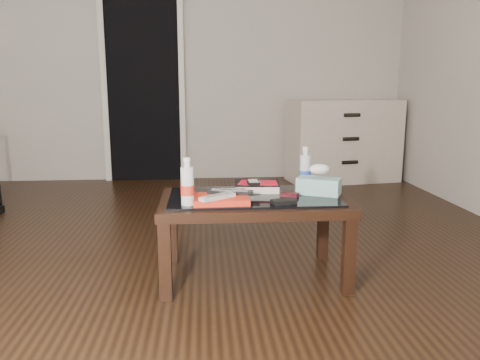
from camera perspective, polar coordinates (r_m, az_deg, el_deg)
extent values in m
plane|color=black|center=(3.04, -9.03, -8.88)|extent=(5.00, 5.00, 0.00)
plane|color=#B8B2A9|center=(5.36, -7.38, 14.53)|extent=(5.00, 0.00, 5.00)
cube|color=black|center=(5.35, -11.65, 10.64)|extent=(0.80, 0.05, 2.00)
cube|color=silver|center=(5.39, -16.20, 10.44)|extent=(0.06, 0.04, 2.04)
cube|color=silver|center=(5.29, -7.09, 10.78)|extent=(0.06, 0.04, 2.04)
cube|color=black|center=(2.35, -9.10, -9.79)|extent=(0.06, 0.06, 0.40)
cube|color=black|center=(2.45, 13.12, -9.05)|extent=(0.06, 0.06, 0.40)
cube|color=black|center=(2.84, -8.29, -6.02)|extent=(0.06, 0.06, 0.40)
cube|color=black|center=(2.93, 10.07, -5.57)|extent=(0.06, 0.06, 0.40)
cube|color=black|center=(2.54, 1.61, -2.74)|extent=(1.00, 0.60, 0.05)
cube|color=black|center=(2.53, 1.62, -2.06)|extent=(0.90, 0.50, 0.01)
cube|color=beige|center=(5.34, 12.48, 4.69)|extent=(1.26, 0.68, 0.90)
cylinder|color=black|center=(5.12, 13.22, 2.12)|extent=(0.18, 0.07, 0.04)
cylinder|color=black|center=(5.08, 13.35, 4.90)|extent=(0.18, 0.07, 0.04)
cylinder|color=black|center=(5.06, 13.48, 7.71)|extent=(0.18, 0.07, 0.04)
cube|color=red|center=(2.39, -2.34, -2.35)|extent=(0.28, 0.22, 0.03)
cube|color=#BABBBF|center=(2.34, -2.76, -2.03)|extent=(0.19, 0.16, 0.02)
cube|color=black|center=(2.43, -0.75, -1.48)|extent=(0.21, 0.08, 0.02)
cube|color=black|center=(2.46, -1.72, -1.34)|extent=(0.20, 0.05, 0.02)
cube|color=black|center=(2.66, 2.06, -0.79)|extent=(0.26, 0.22, 0.05)
cube|color=red|center=(2.64, 1.98, -0.29)|extent=(0.22, 0.18, 0.01)
cube|color=black|center=(2.60, 1.60, -0.23)|extent=(0.07, 0.10, 0.02)
cube|color=black|center=(2.52, 6.07, -1.79)|extent=(0.10, 0.08, 0.02)
cube|color=black|center=(2.37, 5.35, -2.64)|extent=(0.13, 0.10, 0.02)
cylinder|color=silver|center=(2.33, -6.43, -0.16)|extent=(0.07, 0.07, 0.24)
cylinder|color=silver|center=(2.75, 7.96, 1.57)|extent=(0.07, 0.07, 0.24)
cube|color=teal|center=(2.60, 9.58, -0.73)|extent=(0.26, 0.21, 0.09)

